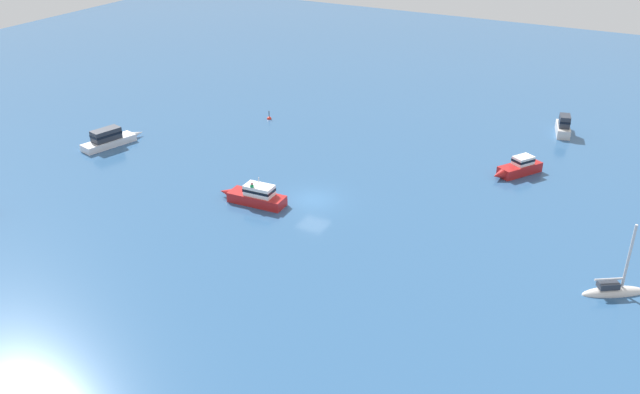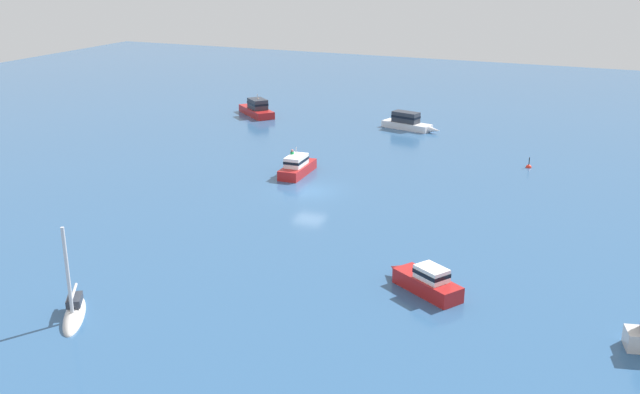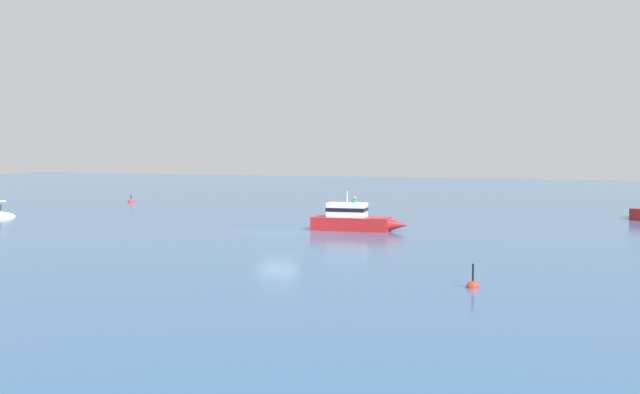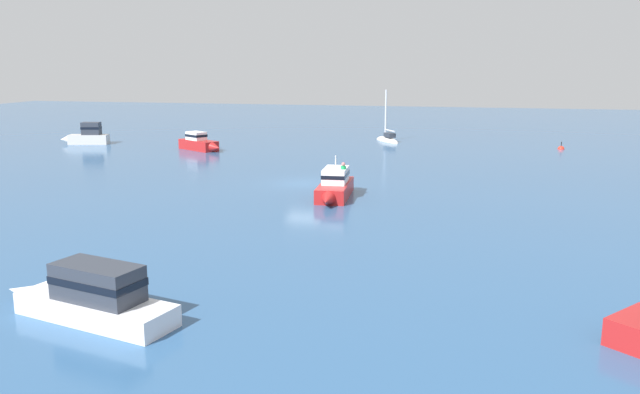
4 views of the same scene
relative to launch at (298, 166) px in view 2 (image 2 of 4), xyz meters
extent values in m
plane|color=#2D5684|center=(2.97, -4.11, -0.73)|extent=(161.06, 161.06, 0.00)
cube|color=#B21E1E|center=(0.01, -0.15, -0.30)|extent=(2.05, 5.15, 0.87)
cone|color=#B21E1E|center=(-0.16, 2.96, -0.30)|extent=(0.94, 1.31, 0.87)
cube|color=white|center=(0.03, -0.41, 0.60)|extent=(1.56, 2.58, 0.91)
cube|color=black|center=(0.03, -0.41, 0.64)|extent=(1.60, 2.62, 0.24)
cylinder|color=silver|center=(0.03, -0.41, 1.44)|extent=(0.08, 0.08, 0.78)
cylinder|color=#19994C|center=(-0.53, -0.06, 0.69)|extent=(0.32, 0.32, 1.10)
sphere|color=#B66D6D|center=(-0.53, -0.06, 1.36)|extent=(0.24, 0.24, 0.24)
cube|color=white|center=(3.73, 20.64, -0.37)|extent=(5.90, 3.05, 0.72)
cone|color=white|center=(7.10, 19.79, -0.37)|extent=(1.54, 1.04, 0.72)
cube|color=#2D333D|center=(3.55, 20.69, 0.58)|extent=(3.19, 2.05, 1.18)
cube|color=black|center=(3.55, 20.69, 0.64)|extent=(3.24, 2.10, 0.24)
ellipsoid|color=silver|center=(0.30, -29.27, -0.73)|extent=(3.45, 4.43, 1.02)
cube|color=#2D333D|center=(-0.01, -28.81, 0.00)|extent=(1.39, 1.57, 0.44)
cylinder|color=silver|center=(0.56, -29.66, 2.22)|extent=(0.19, 0.19, 4.87)
cylinder|color=silver|center=(-0.02, -28.80, 0.47)|extent=(1.28, 1.81, 0.16)
cube|color=#B21E1E|center=(-15.08, 20.28, -0.31)|extent=(6.27, 5.72, 0.85)
cone|color=#B21E1E|center=(-18.12, 22.80, -0.31)|extent=(1.77, 1.68, 0.85)
cube|color=#2D333D|center=(-14.73, 19.98, 0.72)|extent=(3.05, 2.94, 1.21)
cube|color=black|center=(-14.73, 19.98, 0.78)|extent=(3.11, 3.00, 0.24)
cylinder|color=silver|center=(-14.73, 19.98, 1.64)|extent=(0.08, 0.08, 0.63)
cylinder|color=#19994C|center=(-14.72, 20.08, 0.66)|extent=(0.32, 0.32, 1.09)
sphere|color=tan|center=(-14.72, 20.08, 1.33)|extent=(0.24, 0.24, 0.24)
cube|color=#B21E1E|center=(17.08, -18.70, -0.26)|extent=(4.60, 3.66, 0.93)
cone|color=#B21E1E|center=(14.76, -17.26, -0.26)|extent=(1.44, 1.38, 0.93)
cube|color=white|center=(17.34, -18.86, 0.59)|extent=(2.22, 2.02, 0.77)
cube|color=black|center=(17.34, -18.86, 0.63)|extent=(2.27, 2.08, 0.24)
sphere|color=red|center=(18.56, 10.29, -0.73)|extent=(0.54, 0.54, 0.54)
cylinder|color=black|center=(18.56, 10.29, -0.12)|extent=(0.08, 0.08, 0.68)
camera|label=1|loc=(-43.34, -29.76, 26.12)|focal=37.94mm
camera|label=2|loc=(26.86, -56.77, 18.18)|focal=41.29mm
camera|label=3|loc=(50.72, 14.61, 5.06)|focal=45.61mm
camera|label=4|loc=(-7.75, 38.22, 7.50)|focal=36.10mm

